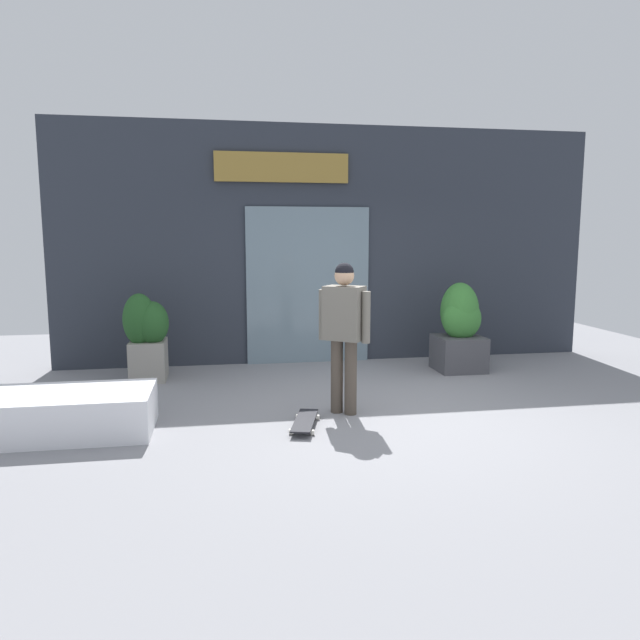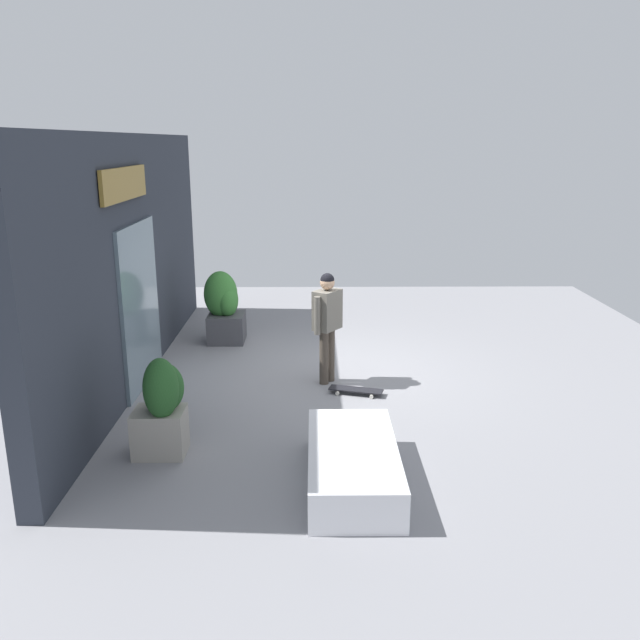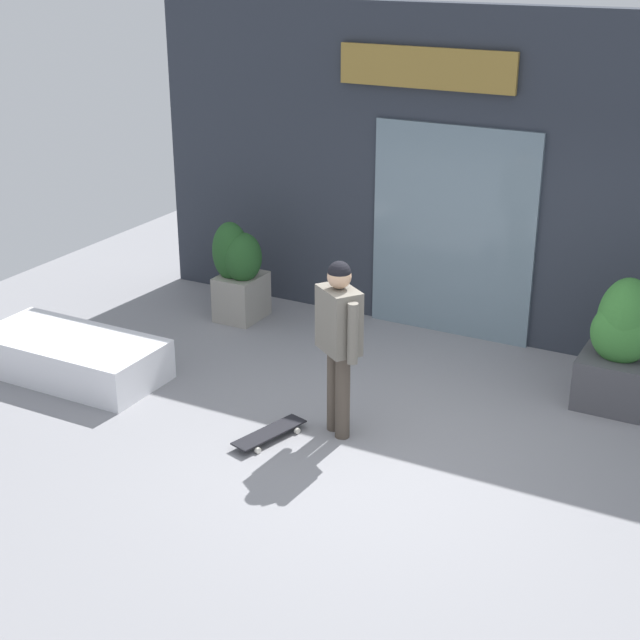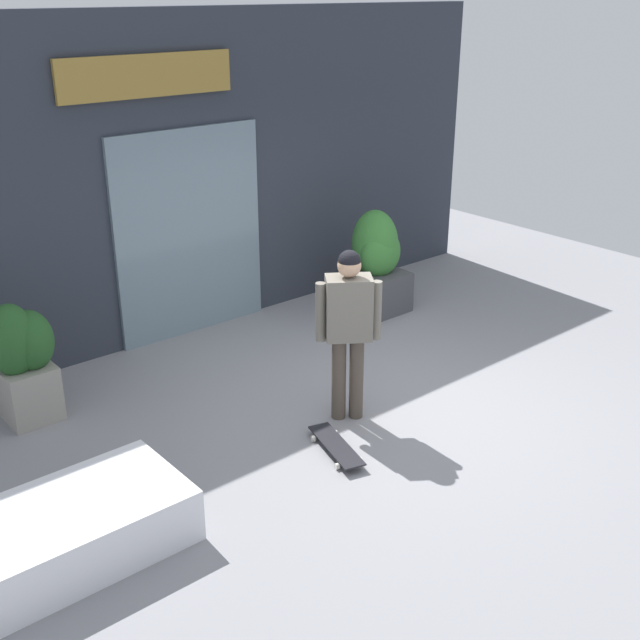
% 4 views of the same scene
% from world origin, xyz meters
% --- Properties ---
extents(ground_plane, '(12.00, 12.00, 0.00)m').
position_xyz_m(ground_plane, '(0.00, 0.00, 0.00)').
color(ground_plane, gray).
extents(building_facade, '(8.04, 0.31, 3.49)m').
position_xyz_m(building_facade, '(-0.02, 2.83, 1.73)').
color(building_facade, '#2D333D').
rests_on(building_facade, ground_plane).
extents(skateboarder, '(0.49, 0.44, 1.61)m').
position_xyz_m(skateboarder, '(-0.38, 0.05, 0.98)').
color(skateboarder, '#4C4238').
rests_on(skateboarder, ground_plane).
extents(skateboard, '(0.39, 0.77, 0.08)m').
position_xyz_m(skateboard, '(-0.86, -0.34, 0.06)').
color(skateboard, black).
rests_on(skateboard, ground_plane).
extents(planter_box_left, '(0.65, 0.69, 1.24)m').
position_xyz_m(planter_box_left, '(1.66, 1.79, 0.61)').
color(planter_box_left, '#47474C').
rests_on(planter_box_left, ground_plane).
extents(planter_box_right, '(0.58, 0.56, 1.15)m').
position_xyz_m(planter_box_right, '(-2.61, 1.92, 0.59)').
color(planter_box_right, gray).
rests_on(planter_box_right, ground_plane).
extents(snow_ledge, '(1.88, 0.90, 0.41)m').
position_xyz_m(snow_ledge, '(-3.27, -0.15, 0.20)').
color(snow_ledge, white).
rests_on(snow_ledge, ground_plane).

